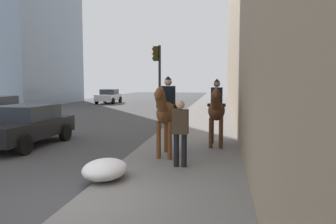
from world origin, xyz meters
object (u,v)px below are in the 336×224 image
(mounted_horse_far, at_px, (216,109))
(pedestrian_greeting, at_px, (180,129))
(car_far_lane, at_px, (24,125))
(traffic_light_near_curb, at_px, (158,73))
(car_mid_lane, at_px, (109,96))
(mounted_horse_near, at_px, (167,112))

(mounted_horse_far, bearing_deg, pedestrian_greeting, -15.67)
(mounted_horse_far, height_order, car_far_lane, mounted_horse_far)
(mounted_horse_far, height_order, pedestrian_greeting, mounted_horse_far)
(mounted_horse_far, distance_m, traffic_light_near_curb, 5.82)
(pedestrian_greeting, relative_size, car_far_lane, 0.40)
(mounted_horse_far, xyz_separation_m, car_mid_lane, (21.87, 11.33, -0.63))
(mounted_horse_far, distance_m, pedestrian_greeting, 3.03)
(car_far_lane, distance_m, traffic_light_near_curb, 6.79)
(pedestrian_greeting, bearing_deg, mounted_horse_near, 25.48)
(mounted_horse_near, relative_size, car_mid_lane, 0.55)
(pedestrian_greeting, distance_m, traffic_light_near_curb, 8.18)
(mounted_horse_far, xyz_separation_m, traffic_light_near_curb, (4.86, 2.92, 1.32))
(mounted_horse_far, distance_m, car_far_lane, 6.78)
(car_mid_lane, bearing_deg, mounted_horse_far, 25.76)
(mounted_horse_near, xyz_separation_m, mounted_horse_far, (1.74, -1.38, -0.06))
(mounted_horse_far, relative_size, car_mid_lane, 0.53)
(mounted_horse_far, bearing_deg, mounted_horse_near, -37.68)
(traffic_light_near_curb, bearing_deg, mounted_horse_far, -149.02)
(pedestrian_greeting, bearing_deg, car_far_lane, 68.02)
(car_mid_lane, distance_m, traffic_light_near_curb, 19.08)
(mounted_horse_far, bearing_deg, car_mid_lane, -151.87)
(mounted_horse_far, bearing_deg, car_far_lane, -85.74)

